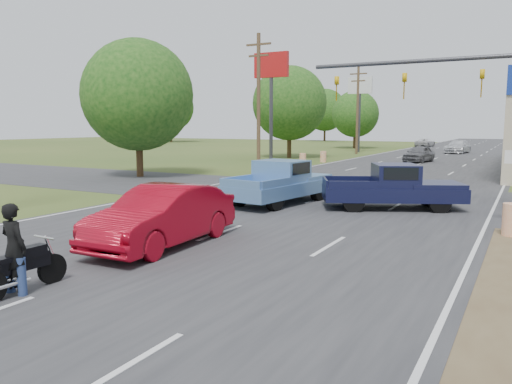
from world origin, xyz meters
The scene contains 23 objects.
main_road centered at (0.00, 40.00, 0.01)m, with size 15.00×180.00×0.02m, color #2D2D30.
cross_road centered at (0.00, 18.00, 0.01)m, with size 120.00×10.00×0.02m, color #2D2D30.
utility_pole_5 centered at (-9.50, 28.00, 5.32)m, with size 2.00×0.28×10.00m.
utility_pole_6 centered at (-9.50, 52.00, 5.32)m, with size 2.00×0.28×10.00m.
tree_0 centered at (-14.00, 20.00, 5.26)m, with size 7.14×7.14×8.84m.
tree_1 centered at (-13.50, 42.00, 5.57)m, with size 7.56×7.56×9.36m.
tree_2 centered at (-14.20, 66.00, 4.95)m, with size 6.72×6.72×8.32m.
tree_4 centered at (-55.00, 75.00, 6.82)m, with size 9.24×9.24×11.44m.
tree_6 centered at (-30.00, 95.00, 6.51)m, with size 8.82×8.82×10.92m.
barrel_0 centered at (8.00, 12.00, 0.50)m, with size 0.56×0.56×1.00m, color orange.
barrel_2 centered at (-8.50, 34.00, 0.50)m, with size 0.56×0.56×1.00m, color orange.
barrel_3 centered at (-8.20, 38.00, 0.50)m, with size 0.56×0.56×1.00m, color orange.
pole_sign_left_near centered at (-10.50, 32.00, 7.17)m, with size 3.00×0.35×9.20m.
pole_sign_left_far centered at (-10.50, 56.00, 7.17)m, with size 3.00×0.35×9.20m.
signal_mast centered at (5.82, 17.00, 4.80)m, with size 9.12×0.40×7.00m.
red_convertible centered at (-0.50, 5.85, 0.84)m, with size 1.78×5.09×1.68m, color maroon.
motorcycle centered at (-0.48, 1.20, 0.47)m, with size 0.64×2.08×1.06m.
rider centered at (-0.48, 1.25, 0.88)m, with size 0.64×0.42×1.76m, color black.
blue_pickup centered at (-0.98, 14.42, 0.94)m, with size 2.95×5.88×1.87m.
navy_pickup centered at (3.69, 15.27, 0.92)m, with size 5.84×4.25×1.81m.
distant_car_grey centered at (-0.50, 42.04, 0.75)m, with size 1.78×4.42×1.51m, color #5B5B60.
distant_car_silver centered at (0.69, 59.23, 0.77)m, with size 2.16×5.32×1.54m, color silver.
distant_car_white centered at (-6.17, 76.60, 0.62)m, with size 2.05×4.45×1.24m, color #BBBBBB.
Camera 1 is at (8.35, -4.86, 3.37)m, focal length 35.00 mm.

